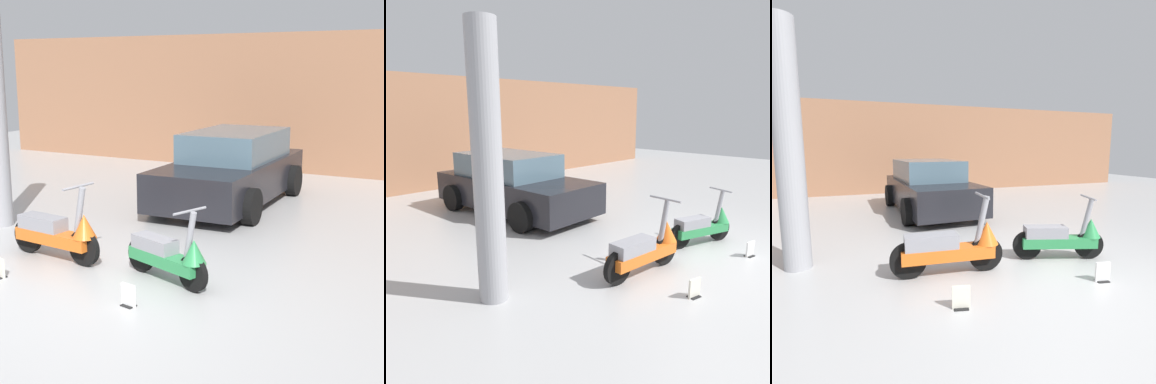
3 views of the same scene
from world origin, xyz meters
The scene contains 7 objects.
ground_plane centered at (0.00, 0.00, 0.00)m, with size 28.00×28.00×0.00m, color #B2B2B2.
wall_back centered at (0.00, 9.03, 1.73)m, with size 19.60×0.12×3.46m, color #9E6B4C.
scooter_front_left centered at (-1.34, 0.86, 0.39)m, with size 1.58×0.57×1.10m.
scooter_front_right centered at (0.45, 0.81, 0.35)m, with size 1.38×0.70×1.00m.
car_rear_left centered at (-0.63, 5.14, 0.68)m, with size 2.14×4.22×1.41m.
placard_near_left_scooter centered at (-1.55, -0.04, 0.11)m, with size 0.20×0.15×0.26m.
placard_near_right_scooter centered at (0.42, -0.05, 0.11)m, with size 0.20×0.15×0.26m.
Camera 1 is at (3.94, -5.20, 2.64)m, focal length 55.00 mm.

